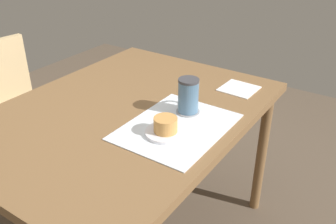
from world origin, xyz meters
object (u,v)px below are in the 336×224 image
(dining_table, at_px, (125,125))
(pastry, at_px, (166,125))
(wooden_chair, at_px, (12,114))
(pastry_plate, at_px, (166,132))
(coffee_mug, at_px, (189,95))

(dining_table, bearing_deg, pastry, -105.34)
(wooden_chair, bearing_deg, pastry, 94.84)
(pastry, bearing_deg, wooden_chair, 87.50)
(pastry_plate, xyz_separation_m, pastry, (-0.00, 0.00, 0.03))
(pastry_plate, bearing_deg, dining_table, 74.66)
(wooden_chair, bearing_deg, coffee_mug, 105.35)
(pastry_plate, height_order, pastry, pastry)
(pastry, bearing_deg, coffee_mug, 5.89)
(pastry_plate, bearing_deg, wooden_chair, 87.50)
(coffee_mug, bearing_deg, pastry, -174.11)
(dining_table, xyz_separation_m, coffee_mug, (0.12, -0.23, 0.15))
(pastry_plate, relative_size, pastry, 1.75)
(wooden_chair, height_order, pastry_plate, wooden_chair)
(dining_table, distance_m, pastry_plate, 0.27)
(coffee_mug, bearing_deg, dining_table, 117.50)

